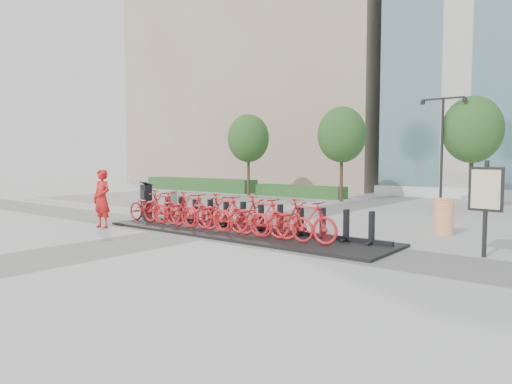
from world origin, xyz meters
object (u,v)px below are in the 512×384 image
Objects in this scene: worker_red at (102,199)px; map_sign at (486,193)px; jersey_barrier at (158,198)px; kiosk at (146,200)px; construction_barrel at (444,217)px; bike_0 at (148,207)px.

worker_red is 11.32m from map_sign.
jersey_barrier is (-4.37, 5.88, -0.59)m from worker_red.
kiosk is at bearing -54.99° from jersey_barrier.
kiosk is at bearing -160.59° from construction_barrel.
construction_barrel reaches higher than jersey_barrier.
worker_red is 10.82m from construction_barrel.
bike_0 is 6.54m from jersey_barrier.
worker_red reaches higher than jersey_barrier.
kiosk is 5.40m from jersey_barrier.
bike_0 is at bearing 66.56° from worker_red.
jersey_barrier is (-4.84, 4.39, -0.22)m from bike_0.
map_sign reaches higher than construction_barrel.
bike_0 is 1.01× the size of jersey_barrier.
worker_red is (-0.47, -1.49, 0.37)m from bike_0.
map_sign is (1.69, -2.71, 0.93)m from construction_barrel.
worker_red is at bearing 162.38° from bike_0.
worker_red reaches higher than kiosk.
jersey_barrier is at bearing 175.60° from map_sign.
construction_barrel is (8.78, 4.09, -0.05)m from bike_0.
worker_red reaches higher than construction_barrel.
construction_barrel is 0.56× the size of jersey_barrier.
construction_barrel is at bearing 25.31° from worker_red.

